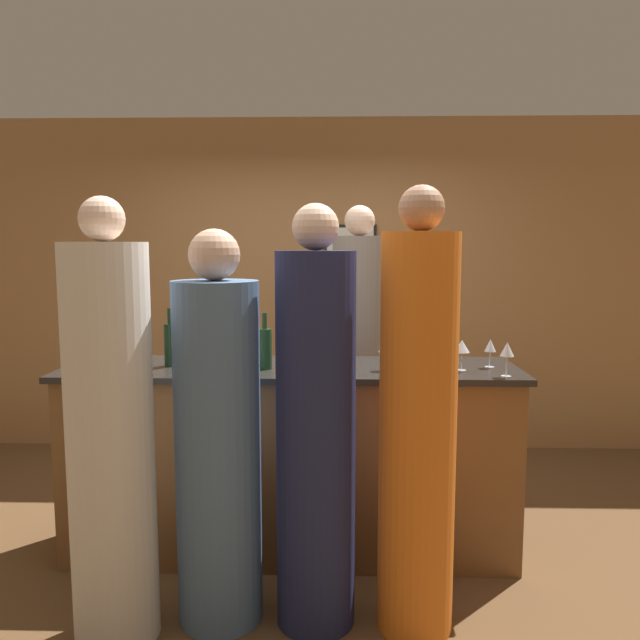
{
  "coord_description": "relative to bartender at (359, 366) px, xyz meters",
  "views": [
    {
      "loc": [
        0.26,
        -3.43,
        1.74
      ],
      "look_at": [
        0.16,
        0.1,
        1.32
      ],
      "focal_mm": 35.0,
      "sensor_mm": 36.0,
      "label": 1
    }
  ],
  "objects": [
    {
      "name": "wine_glass_2",
      "position": [
        -0.72,
        -0.68,
        0.25
      ],
      "size": [
        0.08,
        0.08,
        0.15
      ],
      "color": "silver",
      "rests_on": "bar_counter"
    },
    {
      "name": "guest_3",
      "position": [
        -0.24,
        -1.4,
        -0.04
      ],
      "size": [
        0.36,
        0.36,
        1.93
      ],
      "color": "#1E234C",
      "rests_on": "ground_plane"
    },
    {
      "name": "wine_glass_5",
      "position": [
        0.73,
        -0.95,
        0.27
      ],
      "size": [
        0.07,
        0.07,
        0.18
      ],
      "color": "silver",
      "rests_on": "bar_counter"
    },
    {
      "name": "wine_bottle_0",
      "position": [
        -1.08,
        -0.71,
        0.26
      ],
      "size": [
        0.07,
        0.07,
        0.33
      ],
      "color": "black",
      "rests_on": "bar_counter"
    },
    {
      "name": "bartender",
      "position": [
        0.0,
        0.0,
        0.0
      ],
      "size": [
        0.35,
        0.35,
        2.01
      ],
      "rotation": [
        0.0,
        0.0,
        3.14
      ],
      "color": "gray",
      "rests_on": "ground_plane"
    },
    {
      "name": "wine_glass_7",
      "position": [
        0.7,
        -0.71,
        0.25
      ],
      "size": [
        0.06,
        0.06,
        0.16
      ],
      "color": "silver",
      "rests_on": "bar_counter"
    },
    {
      "name": "wine_bottle_2",
      "position": [
        -0.54,
        -0.77,
        0.25
      ],
      "size": [
        0.08,
        0.08,
        0.31
      ],
      "color": "#19381E",
      "rests_on": "bar_counter"
    },
    {
      "name": "guest_2",
      "position": [
        0.21,
        -1.43,
        -0.0
      ],
      "size": [
        0.34,
        0.34,
        2.0
      ],
      "color": "orange",
      "rests_on": "ground_plane"
    },
    {
      "name": "back_wall",
      "position": [
        -0.41,
        1.19,
        0.46
      ],
      "size": [
        8.0,
        0.08,
        2.8
      ],
      "color": "#A37547",
      "rests_on": "ground_plane"
    },
    {
      "name": "wine_glass_1",
      "position": [
        -0.69,
        -0.9,
        0.26
      ],
      "size": [
        0.08,
        0.08,
        0.16
      ],
      "color": "silver",
      "rests_on": "bar_counter"
    },
    {
      "name": "bar_counter",
      "position": [
        -0.41,
        -0.7,
        -0.4
      ],
      "size": [
        2.54,
        0.67,
        1.07
      ],
      "color": "brown",
      "rests_on": "ground_plane"
    },
    {
      "name": "wine_glass_4",
      "position": [
        -0.09,
        -0.85,
        0.27
      ],
      "size": [
        0.06,
        0.06,
        0.19
      ],
      "color": "silver",
      "rests_on": "bar_counter"
    },
    {
      "name": "wine_glass_6",
      "position": [
        0.52,
        -0.8,
        0.26
      ],
      "size": [
        0.08,
        0.08,
        0.17
      ],
      "color": "silver",
      "rests_on": "bar_counter"
    },
    {
      "name": "ground_plane",
      "position": [
        -0.41,
        -0.7,
        -0.94
      ],
      "size": [
        14.0,
        14.0,
        0.0
      ],
      "primitive_type": "plane",
      "color": "brown"
    },
    {
      "name": "ice_bucket",
      "position": [
        -1.48,
        -0.57,
        0.22
      ],
      "size": [
        0.19,
        0.19,
        0.18
      ],
      "color": "silver",
      "rests_on": "bar_counter"
    },
    {
      "name": "wine_glass_0",
      "position": [
        0.4,
        -0.94,
        0.25
      ],
      "size": [
        0.07,
        0.07,
        0.16
      ],
      "color": "silver",
      "rests_on": "bar_counter"
    },
    {
      "name": "guest_0",
      "position": [
        -0.69,
        -1.38,
        -0.1
      ],
      "size": [
        0.39,
        0.39,
        1.82
      ],
      "color": "#4C6B93",
      "rests_on": "ground_plane"
    },
    {
      "name": "guest_1",
      "position": [
        -1.13,
        -1.53,
        -0.03
      ],
      "size": [
        0.37,
        0.37,
        1.95
      ],
      "color": "silver",
      "rests_on": "ground_plane"
    },
    {
      "name": "wine_glass_3",
      "position": [
        0.11,
        -0.8,
        0.26
      ],
      "size": [
        0.07,
        0.07,
        0.17
      ],
      "color": "silver",
      "rests_on": "bar_counter"
    },
    {
      "name": "wine_bottle_1",
      "position": [
        -0.3,
        -0.84,
        0.24
      ],
      "size": [
        0.07,
        0.07,
        0.26
      ],
      "color": "black",
      "rests_on": "bar_counter"
    }
  ]
}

